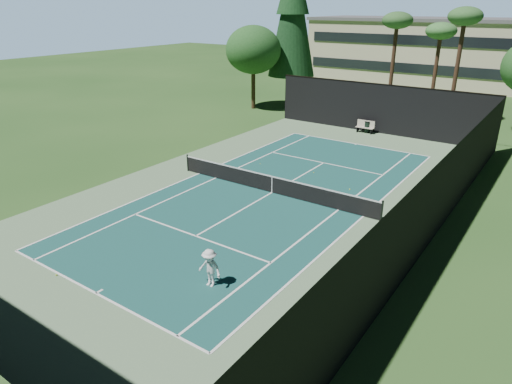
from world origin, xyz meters
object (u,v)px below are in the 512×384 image
tennis_ball_b (314,173)px  tennis_ball_a (56,275)px  tennis_ball_d (260,164)px  trash_bin (368,127)px  tennis_net (272,184)px  park_bench (365,126)px  player (210,268)px  tennis_ball_c (350,189)px

tennis_ball_b → tennis_ball_a: bearing=-99.3°
tennis_ball_d → trash_bin: (2.67, 11.90, 0.45)m
tennis_net → park_bench: size_ratio=8.60×
player → tennis_ball_a: (-5.40, -2.96, -0.73)m
tennis_ball_a → tennis_ball_d: 15.81m
park_bench → tennis_ball_c: bearing=-71.2°
tennis_ball_c → trash_bin: 13.40m
tennis_ball_c → player: bearing=-91.5°
tennis_ball_a → tennis_ball_d: size_ratio=1.26×
tennis_net → park_bench: bearing=93.1°
tennis_ball_b → tennis_ball_d: size_ratio=1.09×
tennis_ball_c → trash_bin: (-4.14, 12.74, 0.44)m
tennis_net → trash_bin: (-0.70, 15.66, -0.08)m
tennis_ball_b → trash_bin: (-1.09, 11.39, 0.45)m
player → tennis_ball_a: 6.20m
tennis_ball_b → trash_bin: trash_bin is taller
park_bench → tennis_ball_d: bearing=-102.3°
player → tennis_ball_c: bearing=87.2°
tennis_ball_b → tennis_net: bearing=-95.2°
tennis_net → tennis_ball_b: (0.39, 4.27, -0.53)m
tennis_ball_c → tennis_net: bearing=-139.7°
tennis_ball_c → park_bench: park_bench is taller
player → tennis_ball_b: size_ratio=23.74×
tennis_ball_d → park_bench: 11.97m
tennis_ball_a → trash_bin: trash_bin is taller
tennis_net → trash_bin: size_ratio=13.65×
tennis_ball_c → park_bench: size_ratio=0.05×
tennis_net → tennis_ball_d: bearing=131.9°
player → trash_bin: size_ratio=1.63×
tennis_ball_a → park_bench: (1.46, 27.45, 0.51)m
tennis_net → park_bench: (-0.82, 15.44, -0.01)m
player → tennis_ball_d: 14.38m
tennis_ball_c → tennis_ball_a: bearing=-111.0°
trash_bin → tennis_net: bearing=-87.4°
tennis_ball_a → trash_bin: size_ratio=0.08×
tennis_net → park_bench: tennis_net is taller
tennis_ball_d → tennis_ball_b: bearing=7.8°
player → tennis_ball_b: (-2.73, 13.33, -0.74)m
player → tennis_ball_d: size_ratio=25.90×
tennis_ball_a → tennis_ball_c: bearing=69.0°
tennis_ball_b → park_bench: (-1.21, 11.17, 0.51)m
tennis_net → trash_bin: tennis_net is taller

